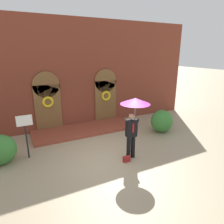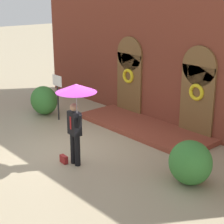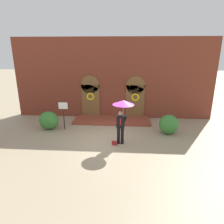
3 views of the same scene
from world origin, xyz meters
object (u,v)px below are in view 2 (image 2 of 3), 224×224
handbag (64,159)px  shrub_left (44,100)px  person_with_umbrella (76,100)px  sign_post (58,90)px  shrub_right (190,163)px

handbag → shrub_left: (-4.20, 1.94, 0.45)m
person_with_umbrella → sign_post: 4.12m
shrub_left → shrub_right: size_ratio=1.05×
handbag → shrub_right: bearing=32.1°
shrub_left → handbag: bearing=-24.8°
person_with_umbrella → handbag: person_with_umbrella is taller
person_with_umbrella → shrub_left: (-4.60, 1.74, -1.35)m
person_with_umbrella → shrub_right: (2.69, 1.54, -1.34)m
sign_post → shrub_left: sign_post is taller
person_with_umbrella → sign_post: person_with_umbrella is taller
handbag → shrub_right: shrub_right is taller
handbag → shrub_right: (3.09, 1.74, 0.46)m
person_with_umbrella → handbag: 1.86m
person_with_umbrella → sign_post: bearing=154.0°
sign_post → shrub_left: 1.13m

